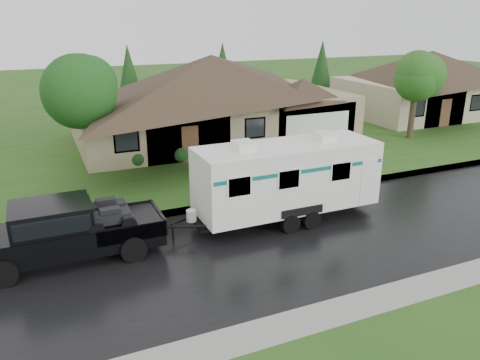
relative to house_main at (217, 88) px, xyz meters
name	(u,v)px	position (x,y,z in m)	size (l,w,h in m)	color
ground	(284,217)	(-2.29, -13.84, -3.59)	(140.00, 140.00, 0.00)	#26531A
road	(309,236)	(-2.29, -15.84, -3.59)	(140.00, 8.00, 0.01)	black
curb	(261,198)	(-2.29, -11.59, -3.52)	(140.00, 0.50, 0.15)	gray
lawn	(181,138)	(-2.29, 1.16, -3.52)	(140.00, 26.00, 0.15)	#26531A
house_main	(217,88)	(0.00, 0.00, 0.00)	(19.44, 10.80, 6.90)	gray
house_neighbor	(433,77)	(19.97, 0.50, -0.27)	(15.12, 9.72, 6.45)	tan
tree_left_green	(86,89)	(-8.91, -4.37, 0.98)	(3.85, 3.85, 6.37)	#382B1E
tree_right_green	(417,77)	(12.20, -5.58, 0.73)	(3.64, 3.64, 6.02)	#382B1E
shrub_row	(240,146)	(-0.29, -4.54, -2.94)	(13.60, 1.00, 1.00)	#143814
pickup_truck	(63,230)	(-11.13, -13.99, -2.43)	(6.49, 2.47, 2.16)	black
travel_trailer	(287,176)	(-2.31, -13.99, -1.69)	(8.01, 2.81, 3.59)	white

